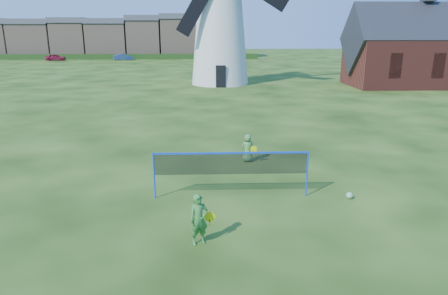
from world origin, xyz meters
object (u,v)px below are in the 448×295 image
chapel (422,51)px  play_ball (349,195)px  car_left (55,57)px  car_right (123,57)px  windmill (220,22)px  player_boy (248,148)px  badminton_net (231,164)px  player_girl (199,219)px

chapel → play_ball: (-16.05, -27.42, -3.24)m
car_left → car_right: (11.85, 1.03, -0.02)m
windmill → player_boy: (0.48, -25.63, -5.46)m
car_right → windmill: bearing=-172.6°
chapel → car_right: chapel is taller
badminton_net → chapel: bearing=53.7°
car_right → car_left: bearing=76.4°
windmill → car_right: size_ratio=4.97×
player_girl → player_boy: player_girl is taller
windmill → play_ball: size_ratio=79.58×
windmill → chapel: windmill is taller
windmill → car_right: (-16.83, 34.57, -5.46)m
chapel → car_left: size_ratio=4.01×
play_ball → chapel: bearing=59.7°
play_ball → car_left: car_left is taller
car_left → windmill: bearing=-149.9°
car_left → car_right: bearing=-95.5°
player_boy → car_right: size_ratio=0.33×
badminton_net → car_right: badminton_net is taller
badminton_net → play_ball: 4.02m
player_girl → player_boy: (1.88, 6.76, -0.09)m
badminton_net → car_left: badminton_net is taller
windmill → player_girl: (-1.41, -32.39, -5.37)m
car_left → player_boy: bearing=-164.2°
chapel → car_right: (-36.33, 36.81, -2.77)m
badminton_net → player_girl: (-0.98, -3.01, -0.46)m
car_left → car_right: size_ratio=1.00×
windmill → chapel: 19.82m
car_right → play_ball: bearing=179.0°
play_ball → windmill: bearing=96.6°
player_girl → windmill: bearing=65.9°
badminton_net → player_boy: size_ratio=4.31×
player_boy → player_girl: bearing=81.4°
player_boy → play_ball: size_ratio=5.33×
windmill → chapel: size_ratio=1.24×
windmill → chapel: (19.50, -2.24, -2.69)m
play_ball → car_left: size_ratio=0.06×
player_girl → play_ball: bearing=7.7°
car_right → player_girl: bearing=174.4°
car_right → chapel: bearing=-153.9°
windmill → chapel: bearing=-6.6°
player_boy → play_ball: bearing=133.3°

